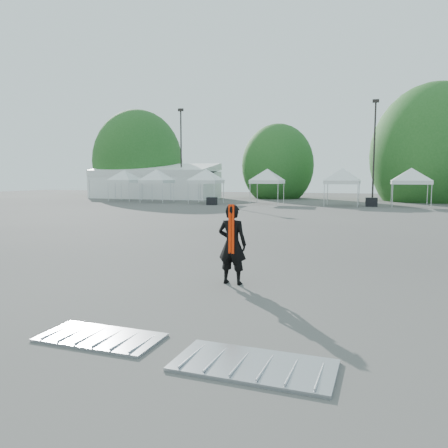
% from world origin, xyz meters
% --- Properties ---
extents(ground, '(120.00, 120.00, 0.00)m').
position_xyz_m(ground, '(0.00, 0.00, 0.00)').
color(ground, '#474442').
rests_on(ground, ground).
extents(marquee, '(15.00, 6.25, 4.23)m').
position_xyz_m(marquee, '(-22.00, 35.00, 1.97)').
color(marquee, white).
rests_on(marquee, ground).
extents(light_pole_west, '(0.60, 0.25, 10.30)m').
position_xyz_m(light_pole_west, '(-18.00, 34.00, 5.77)').
color(light_pole_west, black).
rests_on(light_pole_west, ground).
extents(light_pole_east, '(0.60, 0.25, 9.80)m').
position_xyz_m(light_pole_east, '(3.00, 32.00, 5.52)').
color(light_pole_east, black).
rests_on(light_pole_east, ground).
extents(tree_far_w, '(4.80, 4.80, 7.30)m').
position_xyz_m(tree_far_w, '(-26.00, 38.00, 4.54)').
color(tree_far_w, '#382314').
rests_on(tree_far_w, ground).
extents(tree_mid_w, '(4.16, 4.16, 6.33)m').
position_xyz_m(tree_mid_w, '(-8.00, 40.00, 3.93)').
color(tree_mid_w, '#382314').
rests_on(tree_mid_w, ground).
extents(tree_mid_e, '(5.12, 5.12, 7.79)m').
position_xyz_m(tree_mid_e, '(9.00, 39.00, 4.84)').
color(tree_mid_e, '#382314').
rests_on(tree_mid_e, ground).
extents(tent_a, '(3.86, 3.86, 3.88)m').
position_xyz_m(tent_a, '(-22.20, 28.64, 3.06)').
color(tent_a, silver).
rests_on(tent_a, ground).
extents(tent_b, '(3.82, 3.82, 3.88)m').
position_xyz_m(tent_b, '(-17.57, 27.20, 3.06)').
color(tent_b, silver).
rests_on(tent_b, ground).
extents(tent_c, '(4.03, 4.03, 3.88)m').
position_xyz_m(tent_c, '(-12.30, 27.31, 3.06)').
color(tent_c, silver).
rests_on(tent_c, ground).
extents(tent_d, '(4.02, 4.02, 3.88)m').
position_xyz_m(tent_d, '(-6.46, 28.29, 3.06)').
color(tent_d, silver).
rests_on(tent_d, ground).
extents(tent_e, '(4.21, 4.21, 3.88)m').
position_xyz_m(tent_e, '(0.47, 27.64, 3.06)').
color(tent_e, silver).
rests_on(tent_e, ground).
extents(tent_f, '(4.49, 4.49, 3.88)m').
position_xyz_m(tent_f, '(6.11, 28.49, 3.06)').
color(tent_f, silver).
rests_on(tent_f, ground).
extents(man, '(0.72, 0.49, 1.91)m').
position_xyz_m(man, '(0.12, -2.56, 0.96)').
color(man, black).
rests_on(man, ground).
extents(barrier_left, '(1.91, 0.97, 0.06)m').
position_xyz_m(barrier_left, '(-0.72, -6.63, 0.03)').
color(barrier_left, '#A8ABB0').
rests_on(barrier_left, ground).
extents(barrier_mid, '(2.16, 1.11, 0.07)m').
position_xyz_m(barrier_mid, '(1.82, -6.83, 0.03)').
color(barrier_mid, '#A8ABB0').
rests_on(barrier_mid, ground).
extents(crate_west, '(0.99, 0.82, 0.70)m').
position_xyz_m(crate_west, '(-10.87, 25.10, 0.35)').
color(crate_west, black).
rests_on(crate_west, ground).
extents(crate_mid, '(1.01, 0.80, 0.77)m').
position_xyz_m(crate_mid, '(2.96, 27.53, 0.39)').
color(crate_mid, black).
rests_on(crate_mid, ground).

